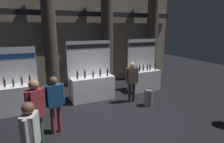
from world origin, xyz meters
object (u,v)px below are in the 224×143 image
trash_bin (149,98)px  visitor_1 (36,109)px  exhibitor_booth_0 (15,97)px  visitor_0 (31,137)px  visitor_5 (55,100)px  exhibitor_booth_1 (92,85)px  visitor_3 (132,78)px  exhibitor_booth_2 (144,78)px

trash_bin → visitor_1: size_ratio=0.35×
exhibitor_booth_0 → visitor_0: bearing=-83.6°
visitor_1 → visitor_5: size_ratio=1.08×
exhibitor_booth_1 → trash_bin: 2.38m
exhibitor_booth_1 → visitor_3: bearing=-33.9°
trash_bin → visitor_1: bearing=-165.0°
trash_bin → visitor_3: size_ratio=0.39×
trash_bin → visitor_5: visitor_5 is taller
visitor_3 → visitor_1: bearing=26.8°
visitor_0 → visitor_1: size_ratio=0.94×
exhibitor_booth_2 → visitor_1: bearing=-151.1°
exhibitor_booth_2 → visitor_1: 5.77m
exhibitor_booth_1 → visitor_1: size_ratio=1.34×
trash_bin → visitor_3: bearing=122.6°
exhibitor_booth_1 → visitor_0: size_ratio=1.43×
exhibitor_booth_0 → visitor_3: (4.29, -0.87, 0.40)m
trash_bin → exhibitor_booth_2: bearing=61.3°
visitor_5 → exhibitor_booth_1: bearing=-138.7°
trash_bin → visitor_1: 4.33m
visitor_1 → trash_bin: bearing=164.5°
visitor_0 → visitor_3: visitor_0 is taller
exhibitor_booth_2 → visitor_3: exhibitor_booth_2 is taller
visitor_0 → visitor_3: (3.88, 2.85, -0.03)m
exhibitor_booth_1 → visitor_0: 4.54m
exhibitor_booth_0 → exhibitor_booth_1: bearing=1.2°
visitor_0 → trash_bin: bearing=-42.7°
exhibitor_booth_2 → visitor_0: exhibitor_booth_2 is taller
visitor_3 → visitor_5: visitor_5 is taller
exhibitor_booth_1 → visitor_3: 1.71m
visitor_3 → exhibitor_booth_0: bearing=-9.6°
exhibitor_booth_2 → trash_bin: 1.93m
exhibitor_booth_2 → visitor_3: bearing=-141.6°
exhibitor_booth_1 → visitor_1: exhibitor_booth_1 is taller
visitor_0 → visitor_3: size_ratio=1.04×
exhibitor_booth_0 → exhibitor_booth_2: exhibitor_booth_2 is taller
visitor_0 → exhibitor_booth_1: bearing=-13.7°
exhibitor_booth_0 → visitor_0: 3.76m
exhibitor_booth_0 → visitor_3: bearing=-11.4°
exhibitor_booth_0 → visitor_1: (0.58, -2.60, 0.50)m
trash_bin → visitor_3: 1.00m
exhibitor_booth_2 → visitor_0: bearing=-143.1°
visitor_0 → visitor_5: (0.68, 1.73, -0.01)m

